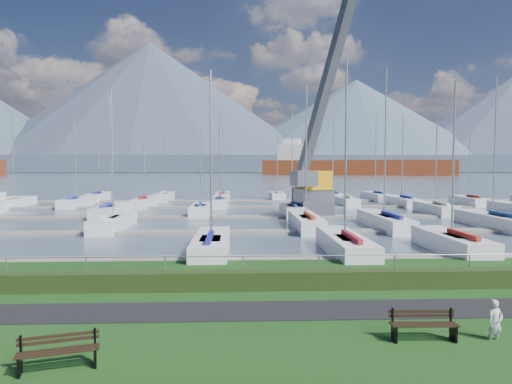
{
  "coord_description": "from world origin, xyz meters",
  "views": [
    {
      "loc": [
        -1.17,
        -17.52,
        4.72
      ],
      "look_at": [
        0.0,
        12.0,
        3.0
      ],
      "focal_mm": 32.0,
      "sensor_mm": 36.0,
      "label": 1
    }
  ],
  "objects_px": {
    "person": "(495,317)",
    "crane": "(316,159)",
    "bench_right": "(423,325)",
    "bench_left": "(58,352)"
  },
  "relations": [
    {
      "from": "person",
      "to": "crane",
      "type": "relative_size",
      "value": 0.06
    },
    {
      "from": "person",
      "to": "crane",
      "type": "distance_m",
      "value": 34.12
    },
    {
      "from": "bench_right",
      "to": "person",
      "type": "bearing_deg",
      "value": -0.16
    },
    {
      "from": "bench_left",
      "to": "bench_right",
      "type": "distance_m",
      "value": 9.27
    },
    {
      "from": "bench_right",
      "to": "crane",
      "type": "relative_size",
      "value": 0.08
    },
    {
      "from": "bench_right",
      "to": "person",
      "type": "xyz_separation_m",
      "value": [
        1.95,
        -0.06,
        0.21
      ]
    },
    {
      "from": "bench_left",
      "to": "person",
      "type": "bearing_deg",
      "value": -8.94
    },
    {
      "from": "bench_left",
      "to": "bench_right",
      "type": "height_order",
      "value": "same"
    },
    {
      "from": "bench_right",
      "to": "person",
      "type": "relative_size",
      "value": 1.45
    },
    {
      "from": "person",
      "to": "bench_left",
      "type": "bearing_deg",
      "value": 172.74
    }
  ]
}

